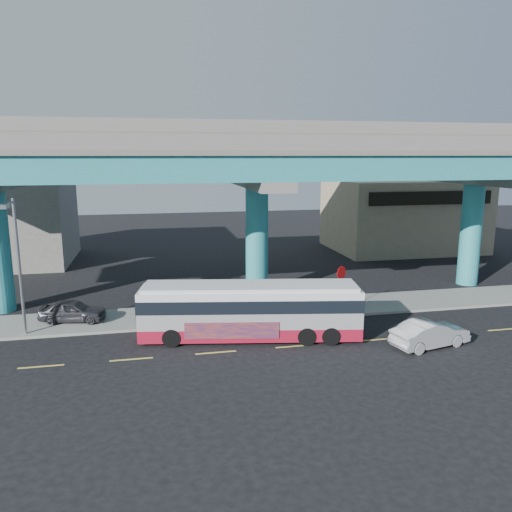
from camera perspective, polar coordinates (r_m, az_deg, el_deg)
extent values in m
plane|color=black|center=(25.83, 4.28, -10.01)|extent=(120.00, 120.00, 0.00)
cube|color=gray|center=(30.81, 1.45, -6.22)|extent=(70.00, 4.00, 0.15)
cube|color=#D8C64C|center=(25.20, -23.35, -11.52)|extent=(2.00, 0.12, 0.01)
cube|color=#D8C64C|center=(24.68, -14.04, -11.38)|extent=(2.00, 0.12, 0.01)
cube|color=#D8C64C|center=(24.80, -4.61, -10.94)|extent=(2.00, 0.12, 0.01)
cube|color=#D8C64C|center=(25.56, 4.47, -10.23)|extent=(2.00, 0.12, 0.01)
cube|color=#D8C64C|center=(26.89, 12.79, -9.37)|extent=(2.00, 0.12, 0.01)
cube|color=#D8C64C|center=(28.73, 20.15, -8.43)|extent=(2.00, 0.12, 0.01)
cube|color=#D8C64C|center=(30.97, 26.51, -7.51)|extent=(2.00, 0.12, 0.01)
cube|color=gray|center=(36.75, -26.72, 8.97)|extent=(1.80, 5.00, 1.20)
cylinder|color=teal|center=(33.27, 0.10, 1.55)|extent=(1.50, 1.50, 7.40)
cube|color=gray|center=(32.81, 0.10, 8.44)|extent=(2.00, 12.00, 0.60)
cube|color=gray|center=(36.20, -1.06, 10.16)|extent=(1.80, 5.00, 1.20)
cylinder|color=teal|center=(39.74, 23.32, 2.24)|extent=(1.50, 1.50, 7.40)
cube|color=gray|center=(39.35, 23.78, 7.99)|extent=(2.00, 12.00, 0.60)
cube|color=gray|center=(42.23, 21.12, 9.60)|extent=(1.80, 5.00, 1.20)
cube|color=teal|center=(29.36, 1.53, 10.03)|extent=(52.00, 5.00, 1.40)
cube|color=gray|center=(29.35, 1.54, 11.69)|extent=(52.00, 5.40, 0.30)
cube|color=gray|center=(26.93, 2.81, 12.86)|extent=(52.00, 0.25, 0.80)
cube|color=gray|center=(31.79, 0.48, 12.67)|extent=(52.00, 0.25, 0.80)
cube|color=teal|center=(36.20, -1.07, 12.22)|extent=(52.00, 5.00, 1.40)
cube|color=gray|center=(36.22, -1.07, 13.56)|extent=(52.00, 5.40, 0.30)
cube|color=gray|center=(33.79, -0.26, 14.64)|extent=(52.00, 0.25, 0.80)
cube|color=gray|center=(38.70, -1.79, 14.24)|extent=(52.00, 0.25, 0.80)
cube|color=tan|center=(52.63, 16.40, 4.56)|extent=(14.00, 10.00, 7.00)
cube|color=black|center=(48.02, 19.40, 6.27)|extent=(12.00, 0.25, 1.20)
cube|color=maroon|center=(26.37, -0.65, -8.31)|extent=(11.56, 4.35, 0.66)
cube|color=#B1B1B6|center=(26.04, -0.66, -6.16)|extent=(11.56, 4.35, 1.41)
cube|color=black|center=(25.90, -0.66, -5.17)|extent=(11.63, 4.41, 0.66)
cube|color=silver|center=(25.75, -0.66, -4.06)|extent=(11.56, 4.35, 0.38)
cube|color=silver|center=(25.68, -0.66, -3.45)|extent=(11.12, 4.04, 0.19)
cube|color=black|center=(26.64, 11.70, -5.25)|extent=(0.44, 2.13, 1.13)
cube|color=black|center=(26.46, -13.10, -5.43)|extent=(0.44, 2.13, 1.13)
cube|color=navy|center=(25.10, -2.78, -8.52)|extent=(4.65, 0.88, 0.85)
cylinder|color=black|center=(25.61, -9.62, -9.20)|extent=(0.98, 0.44, 0.94)
cylinder|color=black|center=(27.63, -9.01, -7.62)|extent=(0.98, 0.44, 0.94)
cylinder|color=black|center=(25.57, 5.83, -9.13)|extent=(0.98, 0.44, 0.94)
cylinder|color=black|center=(27.60, 5.24, -7.54)|extent=(0.98, 0.44, 0.94)
cylinder|color=black|center=(25.76, 8.56, -9.04)|extent=(0.98, 0.44, 0.94)
cylinder|color=black|center=(27.77, 7.77, -7.48)|extent=(0.98, 0.44, 0.94)
imported|color=#B6B6BB|center=(26.69, 19.28, -8.37)|extent=(3.19, 4.73, 1.36)
imported|color=#323237|center=(30.29, -20.22, -5.89)|extent=(2.79, 4.17, 1.24)
cylinder|color=gray|center=(28.49, -25.42, -1.21)|extent=(0.16, 0.16, 7.17)
cylinder|color=gray|center=(27.07, -26.50, 5.37)|extent=(0.12, 1.94, 0.12)
cube|color=gray|center=(26.14, -27.01, 5.04)|extent=(0.50, 0.70, 0.18)
cylinder|color=gray|center=(30.45, 9.64, -4.04)|extent=(0.06, 0.06, 2.46)
cylinder|color=#B20A0A|center=(30.13, 9.74, -1.90)|extent=(0.74, 0.47, 0.85)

